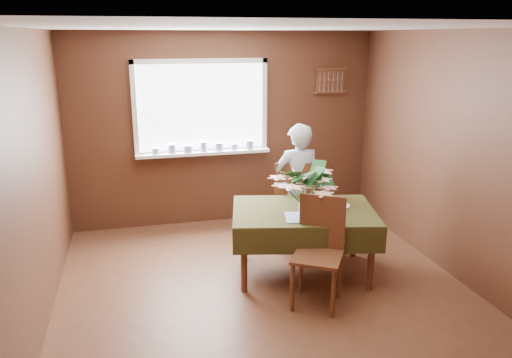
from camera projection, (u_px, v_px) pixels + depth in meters
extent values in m
plane|color=#512C1B|center=(270.00, 299.00, 4.78)|extent=(4.50, 4.50, 0.00)
plane|color=white|center=(272.00, 27.00, 4.09)|extent=(4.50, 4.50, 0.00)
plane|color=brown|center=(224.00, 130.00, 6.53)|extent=(4.00, 0.00, 4.00)
plane|color=brown|center=(401.00, 298.00, 2.34)|extent=(4.00, 0.00, 4.00)
plane|color=brown|center=(29.00, 190.00, 3.97)|extent=(0.00, 4.50, 4.50)
plane|color=brown|center=(467.00, 161.00, 4.90)|extent=(0.00, 4.50, 4.50)
cube|color=white|center=(201.00, 108.00, 6.36)|extent=(1.60, 0.01, 1.10)
cube|color=white|center=(200.00, 61.00, 6.19)|extent=(1.72, 0.06, 0.06)
cube|color=white|center=(203.00, 152.00, 6.51)|extent=(1.72, 0.06, 0.06)
cube|color=white|center=(134.00, 110.00, 6.16)|extent=(0.06, 0.06, 1.22)
cube|color=white|center=(264.00, 106.00, 6.54)|extent=(0.06, 0.06, 1.22)
cube|color=white|center=(203.00, 153.00, 6.44)|extent=(1.72, 0.20, 0.04)
cylinder|color=white|center=(156.00, 151.00, 6.27)|extent=(0.09, 0.09, 0.08)
cylinder|color=white|center=(172.00, 149.00, 6.31)|extent=(0.11, 0.11, 0.12)
cylinder|color=white|center=(188.00, 149.00, 6.36)|extent=(0.12, 0.12, 0.09)
cylinder|color=white|center=(203.00, 146.00, 6.40)|extent=(0.10, 0.10, 0.13)
cylinder|color=white|center=(219.00, 147.00, 6.45)|extent=(0.11, 0.11, 0.10)
cylinder|color=white|center=(234.00, 147.00, 6.50)|extent=(0.09, 0.09, 0.08)
cylinder|color=white|center=(249.00, 145.00, 6.54)|extent=(0.11, 0.11, 0.12)
cube|color=brown|center=(330.00, 81.00, 6.68)|extent=(0.40, 0.03, 0.30)
cube|color=brown|center=(331.00, 70.00, 6.63)|extent=(0.44, 0.04, 0.03)
cube|color=brown|center=(330.00, 92.00, 6.71)|extent=(0.44, 0.04, 0.03)
cylinder|color=brown|center=(244.00, 260.00, 4.85)|extent=(0.07, 0.07, 0.66)
cylinder|color=brown|center=(371.00, 259.00, 4.88)|extent=(0.07, 0.07, 0.66)
cylinder|color=brown|center=(244.00, 230.00, 5.60)|extent=(0.07, 0.07, 0.66)
cylinder|color=brown|center=(354.00, 229.00, 5.63)|extent=(0.07, 0.07, 0.66)
cube|color=brown|center=(304.00, 213.00, 5.15)|extent=(1.56, 1.21, 0.04)
cube|color=black|center=(304.00, 210.00, 5.14)|extent=(1.63, 1.28, 0.01)
cube|color=black|center=(310.00, 241.00, 4.70)|extent=(1.42, 0.33, 0.26)
cube|color=black|center=(299.00, 207.00, 5.65)|extent=(1.42, 0.33, 0.26)
cube|color=black|center=(234.00, 223.00, 5.16)|extent=(0.23, 0.96, 0.26)
cube|color=black|center=(373.00, 222.00, 5.19)|extent=(0.23, 0.96, 0.26)
cube|color=#50B3E5|center=(307.00, 217.00, 4.91)|extent=(0.47, 0.39, 0.01)
cylinder|color=brown|center=(307.00, 218.00, 6.24)|extent=(0.04, 0.04, 0.48)
cylinder|color=brown|center=(276.00, 218.00, 6.24)|extent=(0.04, 0.04, 0.48)
cylinder|color=brown|center=(310.00, 229.00, 5.87)|extent=(0.04, 0.04, 0.48)
cylinder|color=brown|center=(277.00, 229.00, 5.87)|extent=(0.04, 0.04, 0.48)
cube|color=brown|center=(293.00, 203.00, 5.98)|extent=(0.55, 0.55, 0.03)
cube|color=brown|center=(294.00, 186.00, 5.70)|extent=(0.44, 0.14, 0.54)
cylinder|color=brown|center=(292.00, 288.00, 4.53)|extent=(0.04, 0.04, 0.47)
cylinder|color=brown|center=(333.00, 294.00, 4.42)|extent=(0.04, 0.04, 0.47)
cylinder|color=brown|center=(301.00, 270.00, 4.87)|extent=(0.04, 0.04, 0.47)
cylinder|color=brown|center=(339.00, 275.00, 4.76)|extent=(0.04, 0.04, 0.47)
cube|color=brown|center=(317.00, 257.00, 4.57)|extent=(0.60, 0.60, 0.03)
cube|color=brown|center=(322.00, 222.00, 4.68)|extent=(0.39, 0.25, 0.52)
imported|color=white|center=(297.00, 187.00, 5.77)|extent=(0.55, 0.36, 1.49)
cylinder|color=white|center=(304.00, 208.00, 4.96)|extent=(0.12, 0.12, 0.15)
cylinder|color=#33662D|center=(305.00, 197.00, 4.93)|extent=(0.07, 0.07, 0.10)
cylinder|color=white|center=(337.00, 205.00, 5.25)|extent=(0.32, 0.32, 0.01)
cube|color=silver|center=(319.00, 216.00, 4.92)|extent=(0.03, 0.22, 0.00)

